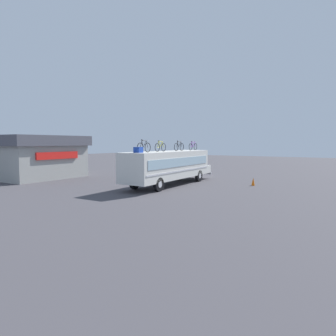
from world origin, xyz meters
The scene contains 9 objects.
ground_plane centered at (0.00, 0.00, 0.00)m, with size 120.00×120.00×0.00m, color #423F44.
bus centered at (0.17, 0.00, 1.73)m, with size 11.83×2.63×2.93m.
luggage_bag_1 centered at (-4.40, -0.08, 3.14)m, with size 0.54×0.51×0.42m, color #193899.
rooftop_bicycle_1 centered at (-3.79, -0.16, 3.33)m, with size 1.69×0.44×0.97m.
rooftop_bicycle_2 centered at (-1.12, 0.10, 3.31)m, with size 1.65×0.44×0.91m.
rooftop_bicycle_3 centered at (1.50, -0.19, 3.31)m, with size 1.72×0.44×0.91m.
rooftop_bicycle_4 centered at (4.20, -0.23, 3.30)m, with size 1.72×0.44×0.88m.
roadside_building centered at (-2.54, 15.53, 2.25)m, with size 8.67×9.29×4.37m.
traffic_cone centered at (3.58, -6.31, 0.34)m, with size 0.29×0.29×0.69m, color orange.
Camera 1 is at (-22.12, -13.47, 3.67)m, focal length 32.31 mm.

